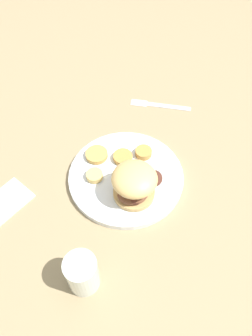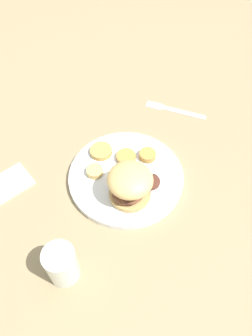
% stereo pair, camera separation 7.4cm
% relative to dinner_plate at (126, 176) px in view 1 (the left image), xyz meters
% --- Properties ---
extents(ground_plane, '(4.00, 4.00, 0.00)m').
position_rel_dinner_plate_xyz_m(ground_plane, '(0.00, 0.00, -0.01)').
color(ground_plane, '#937F5B').
extents(dinner_plate, '(0.27, 0.27, 0.02)m').
position_rel_dinner_plate_xyz_m(dinner_plate, '(0.00, 0.00, 0.00)').
color(dinner_plate, white).
rests_on(dinner_plate, ground_plane).
extents(sandwich, '(0.10, 0.12, 0.08)m').
position_rel_dinner_plate_xyz_m(sandwich, '(0.06, 0.00, 0.05)').
color(sandwich, tan).
rests_on(sandwich, dinner_plate).
extents(potato_round_0, '(0.04, 0.04, 0.01)m').
position_rel_dinner_plate_xyz_m(potato_round_0, '(-0.02, -0.07, 0.01)').
color(potato_round_0, '#DBB766').
rests_on(potato_round_0, dinner_plate).
extents(potato_round_1, '(0.04, 0.04, 0.01)m').
position_rel_dinner_plate_xyz_m(potato_round_1, '(-0.04, 0.06, 0.01)').
color(potato_round_1, '#BC8942').
rests_on(potato_round_1, dinner_plate).
extents(potato_round_2, '(0.05, 0.05, 0.01)m').
position_rel_dinner_plate_xyz_m(potato_round_2, '(-0.07, -0.05, 0.01)').
color(potato_round_2, tan).
rests_on(potato_round_2, dinner_plate).
extents(potato_round_3, '(0.05, 0.05, 0.01)m').
position_rel_dinner_plate_xyz_m(potato_round_3, '(-0.05, 0.01, 0.01)').
color(potato_round_3, '#BC8942').
rests_on(potato_round_3, dinner_plate).
extents(fork, '(0.10, 0.16, 0.00)m').
position_rel_dinner_plate_xyz_m(fork, '(-0.21, 0.17, -0.01)').
color(fork, silver).
rests_on(fork, ground_plane).
extents(drinking_glass, '(0.06, 0.06, 0.09)m').
position_rel_dinner_plate_xyz_m(drinking_glass, '(0.20, -0.15, 0.04)').
color(drinking_glass, silver).
rests_on(drinking_glass, ground_plane).
extents(napkin, '(0.13, 0.14, 0.01)m').
position_rel_dinner_plate_xyz_m(napkin, '(-0.02, -0.28, -0.01)').
color(napkin, white).
rests_on(napkin, ground_plane).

